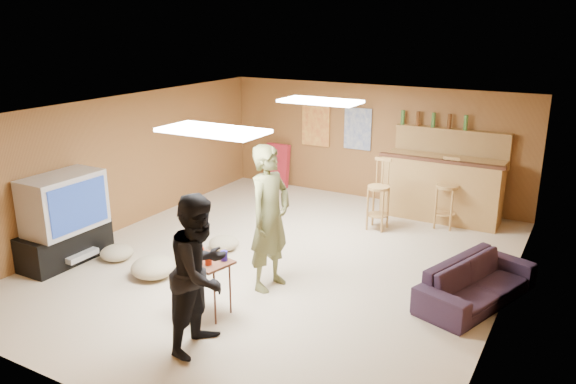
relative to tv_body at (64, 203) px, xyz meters
The scene contains 32 objects.
ground 3.18m from the tv_body, 29.51° to the left, with size 7.00×7.00×0.00m, color #BBAA8F.
ceiling 3.31m from the tv_body, 29.51° to the left, with size 6.00×7.00×0.02m, color silver.
wall_back 5.66m from the tv_body, 62.08° to the left, with size 6.00×0.02×2.20m, color brown.
wall_front 3.33m from the tv_body, 37.04° to the right, with size 6.00×0.02×2.20m, color brown.
wall_left 1.55m from the tv_body, 103.13° to the left, with size 0.02×7.00×2.20m, color brown.
wall_right 5.85m from the tv_body, 14.87° to the left, with size 0.02×7.00×2.20m, color brown.
tv_stand 0.65m from the tv_body, behind, with size 0.55×1.30×0.50m, color black.
dvd_box 0.76m from the tv_body, ahead, with size 0.35×0.50×0.08m, color #B2B2B7.
tv_body is the anchor object (origin of this frame).
tv_screen 0.31m from the tv_body, ahead, with size 0.02×0.95×0.65m, color navy.
bar_counter 6.09m from the tv_body, 47.00° to the left, with size 2.00×0.60×1.10m, color olive.
bar_lip 5.91m from the tv_body, 45.34° to the left, with size 2.10×0.12×0.05m, color #3E1F14.
bar_shelf 6.45m from the tv_body, 49.74° to the left, with size 2.00×0.18×0.05m, color olive.
bar_backing 6.44m from the tv_body, 49.85° to the left, with size 2.00×0.14×0.60m, color olive.
poster_left 5.19m from the tv_body, 73.70° to the left, with size 0.60×0.03×0.85m, color #BF3F26.
poster_right 5.51m from the tv_body, 64.65° to the left, with size 0.55×0.03×0.80m, color #334C99.
folding_chair_stack 4.86m from the tv_body, 82.29° to the left, with size 0.50×0.14×0.90m, color #A61E2D.
ceiling_panel_front 2.94m from the tv_body, ahead, with size 1.20×0.60×0.04m, color white.
ceiling_panel_back 3.99m from the tv_body, 45.54° to the left, with size 1.20×0.60×0.04m, color white.
person_olive 3.01m from the tv_body, 14.64° to the left, with size 0.69×0.45×1.89m, color brown.
person_black 3.12m from the tv_body, 14.62° to the right, with size 0.83×0.64×1.70m, color black.
sofa 5.63m from the tv_body, 17.09° to the left, with size 1.77×0.69×0.52m, color black.
tray_table 2.74m from the tv_body, ahead, with size 0.53×0.43×0.69m, color #3E1F14.
cup_red_near 2.55m from the tv_body, ahead, with size 0.08×0.08×0.11m, color #B3270B.
cup_red_far 2.77m from the tv_body, ahead, with size 0.08×0.08×0.11m, color #B3270B.
cup_blue 2.84m from the tv_body, ahead, with size 0.08×0.08×0.11m, color #211698.
bar_stool_left 4.83m from the tv_body, 45.52° to the left, with size 0.40×0.40×1.26m, color olive, non-canonical shape.
bar_stool_right 5.94m from the tv_body, 43.07° to the left, with size 0.41×0.41×1.29m, color olive, non-canonical shape.
cushion_near_tv 1.60m from the tv_body, ahead, with size 0.61×0.61×0.27m, color #9C8E6E.
cushion_mid 2.35m from the tv_body, 41.45° to the left, with size 0.46×0.46×0.21m, color #9C8E6E.
cushion_far 1.03m from the tv_body, 36.46° to the left, with size 0.47×0.47×0.21m, color #9C8E6E.
bottle_row 6.24m from the tv_body, 52.02° to the left, with size 1.20×0.08×0.26m, color #3F7233, non-canonical shape.
Camera 1 is at (3.75, -6.45, 3.35)m, focal length 35.00 mm.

